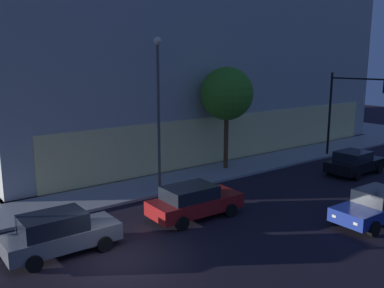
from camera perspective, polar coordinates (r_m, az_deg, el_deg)
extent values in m
plane|color=black|center=(17.03, -9.88, -15.30)|extent=(120.00, 120.00, 0.00)
cube|color=#4C4C51|center=(44.43, -6.91, 1.61)|extent=(34.71, 30.39, 0.15)
cube|color=#FEEF94|center=(32.35, 6.31, 1.13)|extent=(30.88, 0.60, 3.40)
cube|color=#A9AAA3|center=(43.79, -7.19, 12.75)|extent=(34.31, 29.99, 17.03)
cylinder|color=black|center=(34.87, 18.32, 3.93)|extent=(0.18, 0.18, 6.49)
cylinder|color=black|center=(33.45, 22.35, 8.24)|extent=(0.49, 5.01, 0.12)
cylinder|color=#464646|center=(23.86, -4.59, 3.49)|extent=(0.16, 0.16, 8.35)
sphere|color=#F9EFC6|center=(23.65, -4.76, 13.92)|extent=(0.44, 0.44, 0.44)
cylinder|color=#52351E|center=(29.08, 4.67, 0.35)|extent=(0.31, 0.31, 3.75)
sphere|color=#3B821F|center=(28.63, 4.78, 6.89)|extent=(3.62, 3.62, 3.62)
cube|color=slate|center=(17.83, -17.32, -12.08)|extent=(4.50, 1.79, 0.68)
cube|color=black|center=(17.47, -18.51, -10.19)|extent=(2.46, 1.61, 0.71)
cube|color=#F9F4CC|center=(19.03, -11.55, -10.24)|extent=(0.12, 0.20, 0.12)
cube|color=#F9F4CC|center=(18.14, -10.07, -11.30)|extent=(0.12, 0.20, 0.12)
cylinder|color=black|center=(19.17, -14.19, -11.29)|extent=(0.64, 0.24, 0.64)
cylinder|color=black|center=(17.66, -11.88, -13.21)|extent=(0.64, 0.24, 0.64)
cylinder|color=black|center=(18.40, -22.41, -12.83)|extent=(0.64, 0.24, 0.64)
cylinder|color=black|center=(16.83, -20.80, -15.05)|extent=(0.64, 0.24, 0.64)
cube|color=maroon|center=(20.63, 0.48, -8.20)|extent=(4.74, 2.03, 0.69)
cube|color=black|center=(20.22, -0.33, -6.64)|extent=(2.53, 1.79, 0.63)
cube|color=#F9F4CC|center=(22.41, 4.39, -6.62)|extent=(0.12, 0.20, 0.12)
cube|color=#F9F4CC|center=(21.58, 6.37, -7.38)|extent=(0.12, 0.20, 0.12)
cylinder|color=black|center=(22.30, 2.06, -7.63)|extent=(0.66, 0.26, 0.66)
cylinder|color=black|center=(20.90, 5.32, -9.00)|extent=(0.66, 0.26, 0.66)
cylinder|color=black|center=(20.75, -4.40, -9.14)|extent=(0.66, 0.26, 0.66)
cylinder|color=black|center=(19.24, -1.37, -10.80)|extent=(0.66, 0.26, 0.66)
cube|color=navy|center=(21.66, 23.57, -8.23)|extent=(4.55, 1.95, 0.63)
cube|color=black|center=(21.75, 24.17, -6.48)|extent=(2.08, 1.69, 0.62)
cube|color=#F9F4CC|center=(19.62, 21.54, -10.10)|extent=(0.13, 0.20, 0.12)
cube|color=#F9F4CC|center=(20.19, 18.94, -9.31)|extent=(0.13, 0.20, 0.12)
cylinder|color=black|center=(20.21, 23.63, -10.60)|extent=(0.73, 0.26, 0.72)
cylinder|color=black|center=(21.11, 19.38, -9.33)|extent=(0.73, 0.26, 0.72)
cylinder|color=black|center=(23.34, 23.40, -7.64)|extent=(0.73, 0.26, 0.72)
cube|color=black|center=(30.34, 21.40, -2.62)|extent=(4.48, 2.09, 0.67)
cube|color=black|center=(29.91, 21.17, -1.53)|extent=(2.16, 1.83, 0.62)
cube|color=#F9F4CC|center=(32.47, 22.44, -1.81)|extent=(0.12, 0.20, 0.12)
cube|color=#F9F4CC|center=(31.93, 24.30, -2.18)|extent=(0.12, 0.20, 0.12)
cylinder|color=black|center=(32.06, 21.09, -2.49)|extent=(0.63, 0.26, 0.62)
cylinder|color=black|center=(31.14, 24.21, -3.13)|extent=(0.63, 0.26, 0.62)
cylinder|color=black|center=(29.77, 18.37, -3.34)|extent=(0.63, 0.26, 0.62)
cylinder|color=black|center=(28.79, 21.66, -4.07)|extent=(0.63, 0.26, 0.62)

